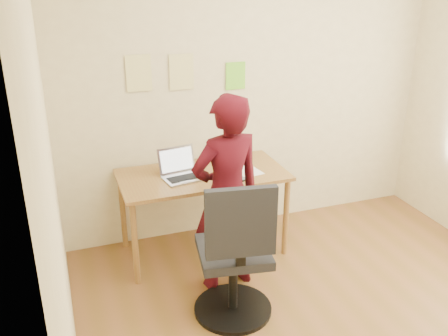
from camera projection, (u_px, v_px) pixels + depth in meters
name	position (u px, v px, depth m)	size (l,w,h in m)	color
room	(365.00, 151.00, 2.94)	(3.58, 3.58, 2.78)	brown
desk	(203.00, 183.00, 4.22)	(1.40, 0.70, 0.74)	olive
laptop	(181.00, 171.00, 4.10)	(0.36, 0.33, 0.23)	#B9B9C1
paper_sheet	(245.00, 170.00, 4.26)	(0.21, 0.29, 0.00)	white
phone	(240.00, 178.00, 4.09)	(0.11, 0.14, 0.01)	black
wall_note_left	(139.00, 73.00, 4.07)	(0.21, 0.00, 0.30)	#DCD283
wall_note_mid	(181.00, 72.00, 4.18)	(0.21, 0.00, 0.30)	#DCD283
wall_note_right	(236.00, 76.00, 4.36)	(0.18, 0.00, 0.24)	#73D32F
office_chair	(235.00, 261.00, 3.44)	(0.57, 0.58, 1.10)	black
person	(227.00, 195.00, 3.71)	(0.57, 0.37, 1.55)	#38070F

